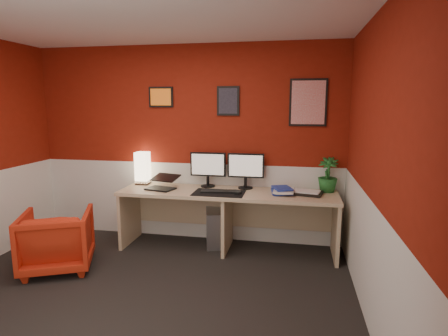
{
  "coord_description": "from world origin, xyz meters",
  "views": [
    {
      "loc": [
        1.38,
        -2.82,
        1.77
      ],
      "look_at": [
        0.6,
        1.21,
        1.05
      ],
      "focal_mm": 29.59,
      "sensor_mm": 36.0,
      "label": 1
    }
  ],
  "objects_px": {
    "monitor_right": "(246,165)",
    "monitor_left": "(208,164)",
    "desk": "(227,221)",
    "zen_tray": "(306,193)",
    "laptop": "(160,181)",
    "potted_plant": "(328,175)",
    "pc_tower": "(214,227)",
    "armchair": "(57,240)",
    "shoji_lamp": "(143,169)"
  },
  "relations": [
    {
      "from": "monitor_left",
      "to": "monitor_right",
      "type": "xyz_separation_m",
      "value": [
        0.48,
        -0.01,
        0.0
      ]
    },
    {
      "from": "potted_plant",
      "to": "pc_tower",
      "type": "relative_size",
      "value": 0.92
    },
    {
      "from": "zen_tray",
      "to": "potted_plant",
      "type": "relative_size",
      "value": 0.85
    },
    {
      "from": "laptop",
      "to": "potted_plant",
      "type": "relative_size",
      "value": 0.8
    },
    {
      "from": "zen_tray",
      "to": "pc_tower",
      "type": "relative_size",
      "value": 0.78
    },
    {
      "from": "monitor_left",
      "to": "monitor_right",
      "type": "relative_size",
      "value": 1.0
    },
    {
      "from": "desk",
      "to": "shoji_lamp",
      "type": "xyz_separation_m",
      "value": [
        -1.16,
        0.21,
        0.56
      ]
    },
    {
      "from": "monitor_right",
      "to": "potted_plant",
      "type": "xyz_separation_m",
      "value": [
        0.98,
        0.01,
        -0.08
      ]
    },
    {
      "from": "desk",
      "to": "monitor_left",
      "type": "xyz_separation_m",
      "value": [
        -0.29,
        0.21,
        0.66
      ]
    },
    {
      "from": "monitor_right",
      "to": "zen_tray",
      "type": "height_order",
      "value": "monitor_right"
    },
    {
      "from": "desk",
      "to": "monitor_right",
      "type": "height_order",
      "value": "monitor_right"
    },
    {
      "from": "desk",
      "to": "shoji_lamp",
      "type": "height_order",
      "value": "shoji_lamp"
    },
    {
      "from": "monitor_right",
      "to": "armchair",
      "type": "relative_size",
      "value": 0.82
    },
    {
      "from": "pc_tower",
      "to": "potted_plant",
      "type": "bearing_deg",
      "value": -11.23
    },
    {
      "from": "desk",
      "to": "pc_tower",
      "type": "relative_size",
      "value": 5.78
    },
    {
      "from": "pc_tower",
      "to": "monitor_right",
      "type": "bearing_deg",
      "value": -3.84
    },
    {
      "from": "laptop",
      "to": "armchair",
      "type": "distance_m",
      "value": 1.3
    },
    {
      "from": "desk",
      "to": "potted_plant",
      "type": "relative_size",
      "value": 6.28
    },
    {
      "from": "laptop",
      "to": "pc_tower",
      "type": "xyz_separation_m",
      "value": [
        0.63,
        0.18,
        -0.61
      ]
    },
    {
      "from": "monitor_left",
      "to": "laptop",
      "type": "bearing_deg",
      "value": -153.9
    },
    {
      "from": "monitor_left",
      "to": "zen_tray",
      "type": "distance_m",
      "value": 1.26
    },
    {
      "from": "desk",
      "to": "shoji_lamp",
      "type": "bearing_deg",
      "value": 169.91
    },
    {
      "from": "armchair",
      "to": "desk",
      "type": "bearing_deg",
      "value": -177.32
    },
    {
      "from": "shoji_lamp",
      "to": "monitor_right",
      "type": "height_order",
      "value": "monitor_right"
    },
    {
      "from": "shoji_lamp",
      "to": "potted_plant",
      "type": "height_order",
      "value": "potted_plant"
    },
    {
      "from": "monitor_right",
      "to": "armchair",
      "type": "distance_m",
      "value": 2.28
    },
    {
      "from": "potted_plant",
      "to": "monitor_right",
      "type": "bearing_deg",
      "value": -179.47
    },
    {
      "from": "zen_tray",
      "to": "potted_plant",
      "type": "height_order",
      "value": "potted_plant"
    },
    {
      "from": "monitor_left",
      "to": "pc_tower",
      "type": "xyz_separation_m",
      "value": [
        0.1,
        -0.08,
        -0.8
      ]
    },
    {
      "from": "pc_tower",
      "to": "armchair",
      "type": "xyz_separation_m",
      "value": [
        -1.51,
        -1.0,
        0.1
      ]
    },
    {
      "from": "monitor_right",
      "to": "monitor_left",
      "type": "bearing_deg",
      "value": 179.33
    },
    {
      "from": "desk",
      "to": "armchair",
      "type": "xyz_separation_m",
      "value": [
        -1.7,
        -0.87,
        -0.04
      ]
    },
    {
      "from": "desk",
      "to": "monitor_left",
      "type": "distance_m",
      "value": 0.75
    },
    {
      "from": "laptop",
      "to": "potted_plant",
      "type": "height_order",
      "value": "potted_plant"
    },
    {
      "from": "desk",
      "to": "armchair",
      "type": "distance_m",
      "value": 1.91
    },
    {
      "from": "monitor_left",
      "to": "monitor_right",
      "type": "height_order",
      "value": "same"
    },
    {
      "from": "desk",
      "to": "zen_tray",
      "type": "relative_size",
      "value": 7.43
    },
    {
      "from": "armchair",
      "to": "monitor_right",
      "type": "bearing_deg",
      "value": -174.79
    },
    {
      "from": "pc_tower",
      "to": "laptop",
      "type": "bearing_deg",
      "value": -178.53
    },
    {
      "from": "shoji_lamp",
      "to": "potted_plant",
      "type": "bearing_deg",
      "value": 0.22
    },
    {
      "from": "laptop",
      "to": "potted_plant",
      "type": "xyz_separation_m",
      "value": [
        2.0,
        0.27,
        0.1
      ]
    },
    {
      "from": "zen_tray",
      "to": "desk",
      "type": "bearing_deg",
      "value": -177.71
    },
    {
      "from": "laptop",
      "to": "zen_tray",
      "type": "bearing_deg",
      "value": 17.95
    },
    {
      "from": "laptop",
      "to": "pc_tower",
      "type": "relative_size",
      "value": 0.73
    },
    {
      "from": "desk",
      "to": "shoji_lamp",
      "type": "relative_size",
      "value": 6.5
    },
    {
      "from": "laptop",
      "to": "pc_tower",
      "type": "bearing_deg",
      "value": 31.22
    },
    {
      "from": "pc_tower",
      "to": "zen_tray",
      "type": "bearing_deg",
      "value": -19.58
    },
    {
      "from": "pc_tower",
      "to": "armchair",
      "type": "bearing_deg",
      "value": -161.15
    },
    {
      "from": "zen_tray",
      "to": "laptop",
      "type": "bearing_deg",
      "value": -177.13
    },
    {
      "from": "potted_plant",
      "to": "armchair",
      "type": "xyz_separation_m",
      "value": [
        -2.87,
        -1.08,
        -0.62
      ]
    }
  ]
}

